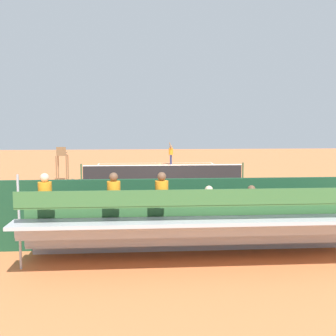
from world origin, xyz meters
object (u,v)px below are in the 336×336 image
Objects in this scene: umpire_chair at (62,160)px; tennis_ball_near at (182,165)px; courtside_bench at (273,220)px; tennis_player at (171,153)px; tennis_net at (163,172)px; tennis_racket at (160,164)px; line_judge at (70,210)px; bleacher_stand at (195,227)px; equipment_bag at (219,234)px.

umpire_chair is 32.42× the size of tennis_ball_near.
courtside_bench is 22.88m from tennis_player.
tennis_net is 9.82m from tennis_racket.
tennis_player is 1.00× the size of line_judge.
bleacher_stand is 4.70× the size of line_judge.
bleacher_stand is at bearing 37.39° from courtside_bench.
bleacher_stand is 10.07× the size of equipment_bag.
tennis_player is (-7.47, -9.89, -0.30)m from umpire_chair.
tennis_racket is 8.68× the size of tennis_ball_near.
umpire_chair reaches higher than line_judge.
courtside_bench is 6.25m from line_judge.
bleacher_stand reaches higher than line_judge.
tennis_net is at bearing -105.22° from line_judge.
line_judge is at bearing -0.44° from equipment_bag.
tennis_racket is (-6.55, -10.14, -1.30)m from umpire_chair.
courtside_bench reaches higher than tennis_ball_near.
tennis_net is at bearing 76.34° from tennis_ball_near.
tennis_player is at bearing -90.96° from equipment_bag.
equipment_bag reaches higher than tennis_ball_near.
courtside_bench is 1.77m from equipment_bag.
tennis_player is 23.44m from line_judge.
tennis_player is (-1.27, -9.56, 0.51)m from tennis_net.
bleacher_stand reaches higher than courtside_bench.
line_judge is (3.64, 13.37, 0.51)m from tennis_net.
bleacher_stand is 4.02m from line_judge.
equipment_bag is 0.47× the size of tennis_player.
line_judge is at bearing 101.13° from umpire_chair.
umpire_chair is 3.73× the size of tennis_racket.
tennis_ball_near is (-1.74, 1.20, 0.02)m from tennis_racket.
tennis_net is 15.38m from bleacher_stand.
bleacher_stand reaches higher than equipment_bag.
courtside_bench is (-8.80, 12.94, -0.76)m from umpire_chair.
courtside_bench reaches higher than tennis_racket.
bleacher_stand is at bearing 84.66° from tennis_ball_near.
bleacher_stand is 24.97m from tennis_player.
tennis_racket is at bearing -92.03° from tennis_net.
tennis_net is at bearing -86.24° from equipment_bag.
tennis_ball_near is at bearing -93.15° from equipment_bag.
equipment_bag is at bearing 93.76° from tennis_net.
equipment_bag is at bearing 118.45° from umpire_chair.
tennis_player is at bearing -48.95° from tennis_ball_near.
equipment_bag is 13.64× the size of tennis_ball_near.
umpire_chair reaches higher than tennis_racket.
umpire_chair is 12.26m from tennis_ball_near.
line_judge is (3.98, 23.17, 1.00)m from tennis_racket.
bleacher_stand is at bearing 88.87° from tennis_racket.
line_judge is (3.49, -2.01, 0.07)m from bleacher_stand.
tennis_racket is at bearing -91.13° from bleacher_stand.
courtside_bench is at bearing 101.08° from tennis_net.
bleacher_stand is at bearing 150.06° from line_judge.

